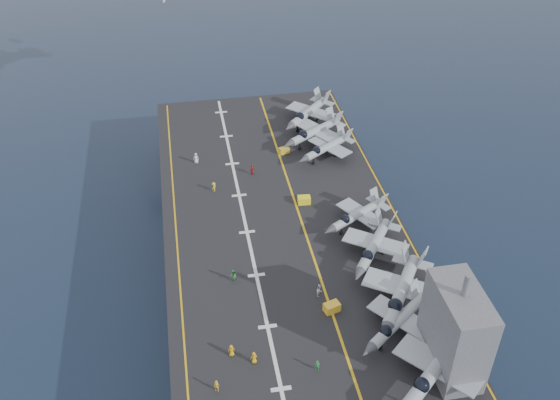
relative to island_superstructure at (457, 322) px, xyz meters
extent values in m
plane|color=#142135|center=(-15.00, 30.00, -17.90)|extent=(500.00, 500.00, 0.00)
cube|color=#56595E|center=(-15.00, 30.00, -12.90)|extent=(36.00, 90.00, 10.00)
cube|color=black|center=(-15.00, 30.00, -7.70)|extent=(38.00, 92.00, 0.40)
cube|color=gold|center=(-12.00, 30.00, -7.48)|extent=(0.35, 90.00, 0.02)
cube|color=silver|center=(-21.00, 30.00, -7.48)|extent=(0.50, 90.00, 0.02)
cube|color=gold|center=(-32.00, 30.00, -7.48)|extent=(0.25, 90.00, 0.02)
cube|color=gold|center=(3.50, 30.00, -7.48)|extent=(0.25, 90.00, 0.02)
imported|color=gold|center=(-26.21, 6.12, -6.61)|extent=(1.17, 0.88, 1.78)
imported|color=gold|center=(-28.55, 1.14, -6.64)|extent=(1.21, 1.02, 1.72)
imported|color=green|center=(-24.43, 19.36, -6.47)|extent=(0.89, 1.28, 2.06)
imported|color=yellow|center=(-25.05, 42.05, -6.63)|extent=(1.14, 1.26, 1.74)
imported|color=#B01B15|center=(-17.90, 46.05, -6.58)|extent=(1.23, 1.33, 1.85)
imported|color=white|center=(-27.42, 51.57, -6.51)|extent=(1.30, 0.98, 1.98)
imported|color=#277D37|center=(-16.13, 1.98, -6.69)|extent=(1.11, 0.89, 1.61)
imported|color=silver|center=(-12.95, 14.49, -6.53)|extent=(1.20, 1.39, 1.94)
imported|color=gold|center=(-23.59, 4.49, -6.61)|extent=(1.17, 0.88, 1.78)
camera|label=1|loc=(-29.37, -45.69, 54.82)|focal=40.00mm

